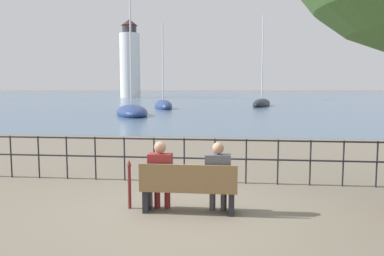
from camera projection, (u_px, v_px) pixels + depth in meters
ground_plane at (189, 212)px, 6.73m from camera, size 1000.00×1000.00×0.00m
harbor_water at (231, 94)px, 165.23m from camera, size 600.00×300.00×0.01m
park_bench at (189, 189)px, 6.62m from camera, size 1.72×0.45×0.90m
seated_person_left at (161, 173)px, 6.72m from camera, size 0.42×0.35×1.27m
seated_person_right at (218, 174)px, 6.61m from camera, size 0.45×0.35×1.27m
promenade_railing at (199, 153)px, 8.75m from camera, size 13.77×0.04×1.05m
closed_umbrella at (129, 181)px, 6.86m from camera, size 0.09×0.09×0.91m
sailboat_1 at (262, 104)px, 46.95m from camera, size 3.55×8.04×11.71m
sailboat_2 at (163, 106)px, 41.52m from camera, size 3.68×6.71×9.76m
sailboat_3 at (132, 112)px, 30.88m from camera, size 4.70×7.15×10.82m
harbor_lighthouse at (130, 61)px, 93.26m from camera, size 4.98×4.98×19.28m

